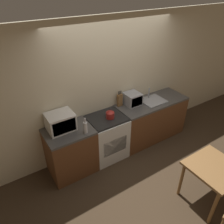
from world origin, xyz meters
The scene contains 12 objects.
ground_plane centered at (0.00, 0.00, 0.00)m, with size 16.00×16.00×0.00m, color #3D2D1E.
wall_back centered at (0.00, 0.99, 1.30)m, with size 10.00×0.06×2.60m.
counter_left_run centered at (-1.12, 0.65, 0.45)m, with size 0.81×0.62×0.90m.
counter_right_run centered at (0.75, 0.65, 0.45)m, with size 1.55×0.62×0.90m.
stove_range centered at (-0.37, 0.65, 0.45)m, with size 0.69×0.62×0.90m.
kettle centered at (-0.32, 0.60, 0.99)m, with size 0.15×0.15×0.20m.
microwave centered at (-1.20, 0.76, 1.05)m, with size 0.44×0.36×0.30m.
bottle centered at (-0.90, 0.44, 1.01)m, with size 0.07×0.07×0.29m.
knife_block centered at (0.08, 0.87, 1.03)m, with size 0.10×0.06×0.33m.
toaster_oven centered at (0.33, 0.79, 1.02)m, with size 0.30×0.31×0.24m.
sink_basin centered at (0.77, 0.66, 0.91)m, with size 0.48×0.42×0.24m.
dining_table centered at (0.43, -1.11, 0.61)m, with size 0.71×0.71×0.72m.
Camera 1 is at (-2.09, -2.21, 3.11)m, focal length 35.00 mm.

